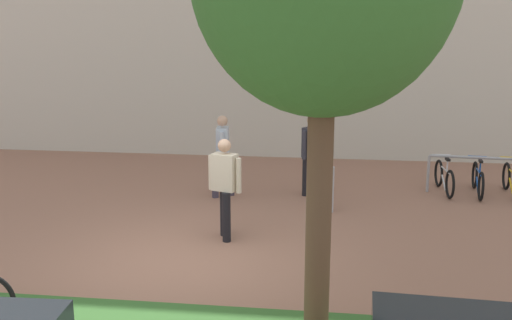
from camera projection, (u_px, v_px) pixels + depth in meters
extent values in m
plane|color=#936651|center=(183.00, 262.00, 9.07)|extent=(60.00, 60.00, 0.00)
cylinder|color=brown|center=(319.00, 217.00, 6.43)|extent=(0.28, 0.28, 3.03)
cylinder|color=#99999E|center=(428.00, 174.00, 12.73)|extent=(0.06, 0.06, 0.80)
cylinder|color=#99999E|center=(480.00, 158.00, 12.45)|extent=(2.05, 0.19, 0.06)
torus|color=black|center=(450.00, 184.00, 12.26)|extent=(0.10, 0.61, 0.61)
torus|color=black|center=(439.00, 173.00, 13.18)|extent=(0.10, 0.61, 0.61)
cylinder|color=silver|center=(445.00, 169.00, 12.68)|extent=(0.09, 0.77, 0.03)
cylinder|color=silver|center=(443.00, 179.00, 12.82)|extent=(0.08, 0.56, 0.40)
cylinder|color=silver|center=(447.00, 166.00, 12.49)|extent=(0.03, 0.03, 0.26)
cube|color=black|center=(448.00, 159.00, 12.45)|extent=(0.09, 0.19, 0.05)
cylinder|color=silver|center=(441.00, 155.00, 12.97)|extent=(0.39, 0.07, 0.04)
torus|color=black|center=(481.00, 186.00, 12.11)|extent=(0.11, 0.61, 0.61)
torus|color=black|center=(475.00, 175.00, 13.01)|extent=(0.11, 0.61, 0.61)
cylinder|color=#194CA5|center=(479.00, 171.00, 12.51)|extent=(0.10, 0.77, 0.03)
cylinder|color=#194CA5|center=(477.00, 181.00, 12.65)|extent=(0.08, 0.56, 0.40)
cylinder|color=#194CA5|center=(480.00, 168.00, 12.33)|extent=(0.03, 0.03, 0.26)
cube|color=black|center=(481.00, 161.00, 12.30)|extent=(0.09, 0.19, 0.05)
cylinder|color=#194CA5|center=(477.00, 157.00, 12.80)|extent=(0.39, 0.07, 0.04)
torus|color=black|center=(506.00, 176.00, 12.92)|extent=(0.09, 0.61, 0.61)
cylinder|color=gold|center=(512.00, 172.00, 12.42)|extent=(0.07, 0.77, 0.03)
cylinder|color=gold|center=(510.00, 182.00, 12.57)|extent=(0.06, 0.56, 0.40)
cylinder|color=gold|center=(510.00, 158.00, 12.71)|extent=(0.39, 0.06, 0.04)
cylinder|color=#ADADB2|center=(330.00, 190.00, 11.35)|extent=(0.16, 0.16, 0.90)
cylinder|color=#383342|center=(215.00, 178.00, 12.31)|extent=(0.14, 0.14, 0.85)
cylinder|color=#383342|center=(231.00, 176.00, 12.47)|extent=(0.14, 0.14, 0.85)
cube|color=silver|center=(223.00, 142.00, 12.22)|extent=(0.28, 0.42, 0.62)
cylinder|color=silver|center=(222.00, 146.00, 11.98)|extent=(0.09, 0.09, 0.59)
cylinder|color=silver|center=(224.00, 141.00, 12.49)|extent=(0.09, 0.09, 0.59)
sphere|color=tan|center=(222.00, 121.00, 12.12)|extent=(0.22, 0.22, 0.22)
cylinder|color=black|center=(317.00, 176.00, 12.46)|extent=(0.14, 0.14, 0.85)
cylinder|color=black|center=(306.00, 176.00, 12.44)|extent=(0.14, 0.14, 0.85)
cube|color=#2D2D38|center=(312.00, 142.00, 12.28)|extent=(0.43, 0.47, 0.62)
cylinder|color=#2D2D38|center=(319.00, 141.00, 12.48)|extent=(0.09, 0.09, 0.59)
cylinder|color=#2D2D38|center=(304.00, 145.00, 12.11)|extent=(0.09, 0.09, 0.59)
sphere|color=tan|center=(312.00, 120.00, 12.18)|extent=(0.22, 0.22, 0.22)
cylinder|color=black|center=(226.00, 217.00, 9.82)|extent=(0.14, 0.14, 0.85)
cylinder|color=black|center=(224.00, 212.00, 10.11)|extent=(0.14, 0.14, 0.85)
cube|color=beige|center=(225.00, 172.00, 9.80)|extent=(0.46, 0.35, 0.62)
cylinder|color=beige|center=(239.00, 176.00, 9.69)|extent=(0.09, 0.09, 0.59)
cylinder|color=beige|center=(211.00, 172.00, 9.91)|extent=(0.09, 0.09, 0.59)
sphere|color=tan|center=(224.00, 146.00, 9.70)|extent=(0.22, 0.22, 0.22)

